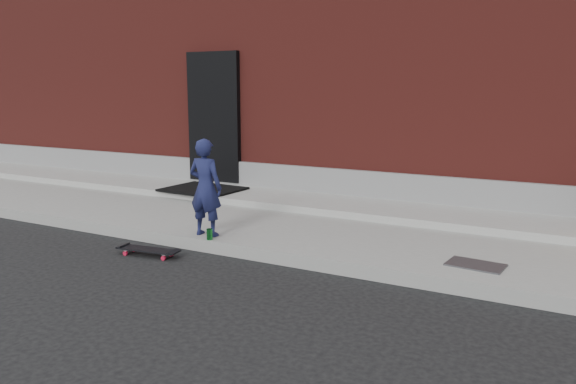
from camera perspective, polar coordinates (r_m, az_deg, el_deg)
The scene contains 9 objects.
ground at distance 6.37m, azimuth -3.86°, elevation -6.93°, with size 80.00×80.00×0.00m, color black.
sidewalk at distance 7.61m, azimuth 2.19°, elevation -3.42°, with size 20.00×3.00×0.15m, color gray.
apron at distance 8.38m, azimuth 4.93°, elevation -1.28°, with size 20.00×1.20×0.10m, color gray.
building at distance 12.56m, azimuth 13.77°, elevation 12.93°, with size 20.00×8.10×5.00m.
child at distance 6.77m, azimuth -8.38°, elevation 0.45°, with size 0.43×0.28×1.17m, color #191D46.
skateboard at distance 6.69m, azimuth -14.02°, elevation -5.75°, with size 0.76×0.29×0.08m.
soda_can at distance 6.67m, azimuth -7.97°, elevation -4.27°, with size 0.07×0.07×0.13m, color #177529.
doormat at distance 9.33m, azimuth -8.64°, elevation 0.28°, with size 1.20×0.97×0.03m, color black.
utility_plate at distance 5.99m, azimuth 18.52°, elevation -7.03°, with size 0.55×0.35×0.02m, color #4A4B4F.
Camera 1 is at (3.27, -5.12, 1.91)m, focal length 35.00 mm.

